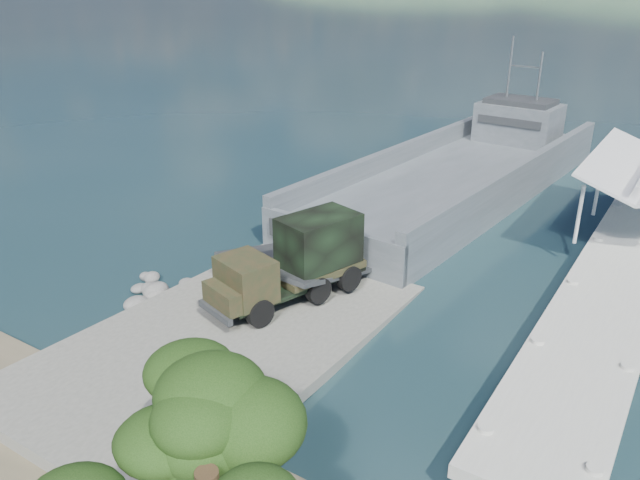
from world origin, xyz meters
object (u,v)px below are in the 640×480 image
(landing_craft, at_px, (458,182))
(military_truck, at_px, (296,261))
(soldier, at_px, (236,293))
(overhang_tree, at_px, (204,458))
(pier, at_px, (639,224))

(landing_craft, bearing_deg, military_truck, -85.90)
(soldier, relative_size, overhang_tree, 0.29)
(military_truck, height_order, soldier, military_truck)
(soldier, xyz_separation_m, overhang_tree, (8.40, -10.86, 3.25))
(landing_craft, xyz_separation_m, soldier, (-1.66, -22.17, 0.57))
(soldier, bearing_deg, military_truck, 67.14)
(soldier, bearing_deg, overhang_tree, -48.31)
(landing_craft, xyz_separation_m, military_truck, (-0.31, -19.49, 1.44))
(pier, height_order, overhang_tree, overhang_tree)
(landing_craft, xyz_separation_m, overhang_tree, (6.73, -33.03, 3.83))
(landing_craft, bearing_deg, overhang_tree, -73.47)
(military_truck, xyz_separation_m, soldier, (-1.35, -2.68, -0.87))
(soldier, distance_m, overhang_tree, 14.11)
(military_truck, relative_size, overhang_tree, 1.27)
(landing_craft, bearing_deg, soldier, -89.28)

